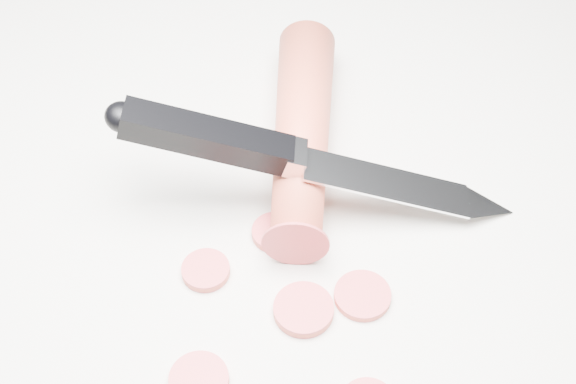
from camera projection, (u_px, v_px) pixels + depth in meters
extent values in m
plane|color=silver|center=(268.00, 244.00, 0.55)|extent=(2.40, 2.40, 0.00)
cylinder|color=#D1432D|center=(302.00, 132.00, 0.58)|extent=(0.09, 0.20, 0.04)
cylinder|color=#C93B41|center=(304.00, 310.00, 0.51)|extent=(0.04, 0.04, 0.01)
cylinder|color=#C93B41|center=(275.00, 232.00, 0.55)|extent=(0.03, 0.03, 0.01)
cylinder|color=#C93B41|center=(206.00, 270.00, 0.53)|extent=(0.03, 0.03, 0.01)
cylinder|color=#C93B41|center=(199.00, 380.00, 0.48)|extent=(0.04, 0.04, 0.01)
cylinder|color=#C93B41|center=(362.00, 296.00, 0.52)|extent=(0.04, 0.04, 0.01)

